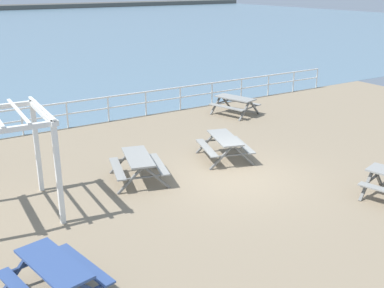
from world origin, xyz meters
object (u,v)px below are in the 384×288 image
Objects in this scene: picnic_table_near_left at (54,271)px; picnic_table_near_right at (225,142)px; picnic_table_far_right at (235,102)px; picnic_table_far_left at (138,162)px.

picnic_table_near_left and picnic_table_near_right have the same top height.
picnic_table_near_right is 5.63m from picnic_table_far_right.
picnic_table_far_right is (10.63, 8.47, 0.00)m from picnic_table_near_left.
picnic_table_far_left and picnic_table_far_right have the same top height.
picnic_table_near_left is at bearing 111.40° from picnic_table_far_right.
picnic_table_far_left is (-3.21, -0.07, 0.00)m from picnic_table_near_right.
picnic_table_near_left is at bearing 138.28° from picnic_table_near_right.
picnic_table_far_right is at bearing -42.38° from picnic_table_far_left.
picnic_table_near_right and picnic_table_far_right have the same top height.
picnic_table_far_right is at bearing -23.58° from picnic_table_near_right.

